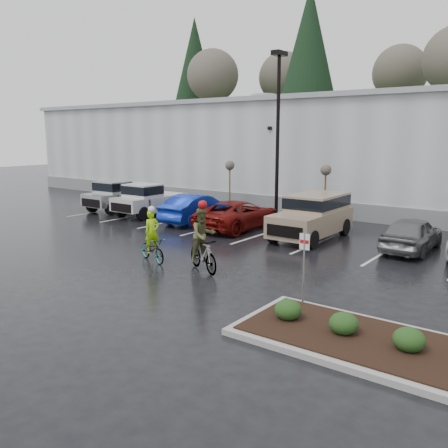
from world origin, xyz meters
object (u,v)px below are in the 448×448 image
Objects in this scene: sapling_mid at (326,173)px; pickup_silver at (124,195)px; sapling_west at (230,168)px; car_blue at (197,208)px; lamppost at (278,118)px; pickup_white at (154,199)px; fire_lane_sign at (304,261)px; suv_tan at (311,217)px; car_grey at (412,234)px; car_red at (238,215)px; cyclist_hivis at (152,244)px; cyclist_olive at (203,246)px.

sapling_mid reaches higher than pickup_silver.
sapling_west is 4.75m from car_blue.
lamppost is 8.81m from pickup_white.
suv_tan is (-3.99, 8.53, -0.38)m from fire_lane_sign.
fire_lane_sign is (5.30, -12.80, -1.32)m from sapling_mid.
car_red is at bearing 3.02° from car_grey.
suv_tan reaches higher than pickup_silver.
cyclist_olive is at bearing -69.40° from cyclist_hivis.
car_blue is (-10.98, 8.54, -0.61)m from fire_lane_sign.
fire_lane_sign is 0.41× the size of car_red.
car_grey is at bearing -17.83° from sapling_west.
pickup_silver is 13.12m from cyclist_hivis.
pickup_white is at bearing 178.03° from suv_tan.
sapling_west is 1.45× the size of fire_lane_sign.
lamppost is 11.96m from cyclist_olive.
fire_lane_sign is 0.86× the size of cyclist_olive.
cyclist_hivis is 2.44m from cyclist_olive.
sapling_mid is 0.62× the size of pickup_silver.
pickup_silver is 1.02× the size of suv_tan.
lamppost is 14.78m from fire_lane_sign.
lamppost is 6.68m from car_blue.
sapling_west reaches higher than car_red.
sapling_mid is 7.29m from car_grey.
car_red is at bearing -122.40° from sapling_mid.
car_grey is at bearing -0.17° from pickup_white.
sapling_mid reaches higher than suv_tan.
cyclist_hivis is (-1.76, -11.60, -2.05)m from sapling_mid.
sapling_mid is 5.55m from car_red.
car_grey is 2.00× the size of cyclist_hivis.
car_grey is at bearing -19.61° from lamppost.
cyclist_hivis reaches higher than pickup_silver.
cyclist_hivis is at bearing -67.77° from sapling_west.
car_grey is (8.29, -2.95, -4.95)m from lamppost.
car_grey is at bearing 86.86° from fire_lane_sign.
sapling_west is 17.46m from fire_lane_sign.
fire_lane_sign is 4.84m from cyclist_olive.
pickup_white is at bearing 77.73° from cyclist_olive.
pickup_silver is 15.08m from cyclist_olive.
pickup_white is (-6.86, -2.91, -4.71)m from lamppost.
lamppost is 4.28× the size of cyclist_hivis.
lamppost is 1.81× the size of suv_tan.
pickup_silver is 2.03× the size of cyclist_olive.
cyclist_olive is at bearing -73.21° from lamppost.
car_red is 1.24× the size of car_grey.
cyclist_hivis is at bearing -85.99° from lamppost.
suv_tan is at bearing -28.70° from sapling_west.
car_red reaches higher than car_grey.
lamppost is 2.88× the size of sapling_west.
sapling_west is 0.62× the size of pickup_silver.
pickup_white is (-2.86, -3.91, -1.75)m from sapling_west.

